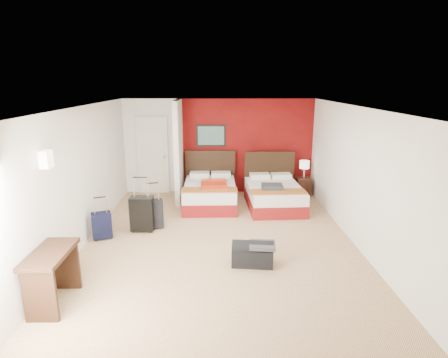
{
  "coord_description": "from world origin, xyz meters",
  "views": [
    {
      "loc": [
        -0.04,
        -6.51,
        2.93
      ],
      "look_at": [
        0.1,
        0.8,
        1.0
      ],
      "focal_mm": 29.74,
      "sensor_mm": 36.0,
      "label": 1
    }
  ],
  "objects_px": {
    "bed_left": "(210,195)",
    "duffel_bag": "(252,255)",
    "nightstand": "(303,187)",
    "suitcase_navy": "(102,227)",
    "bed_right": "(274,196)",
    "red_suitcase_open": "(214,183)",
    "table_lamp": "(304,169)",
    "desk": "(53,278)",
    "suitcase_black": "(142,215)",
    "suitcase_charcoal": "(154,215)"
  },
  "relations": [
    {
      "from": "bed_left",
      "to": "duffel_bag",
      "type": "distance_m",
      "value": 3.15
    },
    {
      "from": "nightstand",
      "to": "suitcase_navy",
      "type": "height_order",
      "value": "nightstand"
    },
    {
      "from": "bed_right",
      "to": "duffel_bag",
      "type": "distance_m",
      "value": 2.99
    },
    {
      "from": "bed_left",
      "to": "red_suitcase_open",
      "type": "bearing_deg",
      "value": -45.28
    },
    {
      "from": "red_suitcase_open",
      "to": "bed_right",
      "type": "bearing_deg",
      "value": -7.0
    },
    {
      "from": "bed_right",
      "to": "table_lamp",
      "type": "distance_m",
      "value": 1.33
    },
    {
      "from": "bed_left",
      "to": "desk",
      "type": "xyz_separation_m",
      "value": [
        -2.02,
        -4.12,
        0.12
      ]
    },
    {
      "from": "red_suitcase_open",
      "to": "suitcase_black",
      "type": "bearing_deg",
      "value": -137.82
    },
    {
      "from": "bed_left",
      "to": "suitcase_black",
      "type": "relative_size",
      "value": 2.6
    },
    {
      "from": "suitcase_black",
      "to": "desk",
      "type": "xyz_separation_m",
      "value": [
        -0.7,
        -2.53,
        0.04
      ]
    },
    {
      "from": "table_lamp",
      "to": "duffel_bag",
      "type": "xyz_separation_m",
      "value": [
        -1.68,
        -3.76,
        -0.55
      ]
    },
    {
      "from": "bed_right",
      "to": "duffel_bag",
      "type": "xyz_separation_m",
      "value": [
        -0.78,
        -2.88,
        -0.1
      ]
    },
    {
      "from": "red_suitcase_open",
      "to": "suitcase_charcoal",
      "type": "relative_size",
      "value": 1.43
    },
    {
      "from": "bed_right",
      "to": "suitcase_navy",
      "type": "relative_size",
      "value": 3.58
    },
    {
      "from": "red_suitcase_open",
      "to": "nightstand",
      "type": "bearing_deg",
      "value": 14.81
    },
    {
      "from": "suitcase_charcoal",
      "to": "suitcase_navy",
      "type": "height_order",
      "value": "suitcase_charcoal"
    },
    {
      "from": "red_suitcase_open",
      "to": "desk",
      "type": "bearing_deg",
      "value": -121.9
    },
    {
      "from": "bed_right",
      "to": "suitcase_black",
      "type": "height_order",
      "value": "suitcase_black"
    },
    {
      "from": "suitcase_black",
      "to": "desk",
      "type": "distance_m",
      "value": 2.63
    },
    {
      "from": "bed_left",
      "to": "nightstand",
      "type": "bearing_deg",
      "value": 15.75
    },
    {
      "from": "suitcase_charcoal",
      "to": "desk",
      "type": "bearing_deg",
      "value": -122.2
    },
    {
      "from": "suitcase_navy",
      "to": "desk",
      "type": "xyz_separation_m",
      "value": [
        0.0,
        -2.15,
        0.14
      ]
    },
    {
      "from": "bed_right",
      "to": "suitcase_black",
      "type": "distance_m",
      "value": 3.19
    },
    {
      "from": "duffel_bag",
      "to": "nightstand",
      "type": "bearing_deg",
      "value": 72.54
    },
    {
      "from": "bed_right",
      "to": "suitcase_charcoal",
      "type": "bearing_deg",
      "value": -156.81
    },
    {
      "from": "desk",
      "to": "suitcase_navy",
      "type": "bearing_deg",
      "value": 90.27
    },
    {
      "from": "bed_left",
      "to": "nightstand",
      "type": "relative_size",
      "value": 3.56
    },
    {
      "from": "suitcase_charcoal",
      "to": "desk",
      "type": "distance_m",
      "value": 2.82
    },
    {
      "from": "table_lamp",
      "to": "suitcase_charcoal",
      "type": "bearing_deg",
      "value": -148.95
    },
    {
      "from": "bed_right",
      "to": "suitcase_black",
      "type": "relative_size",
      "value": 2.59
    },
    {
      "from": "table_lamp",
      "to": "suitcase_black",
      "type": "xyz_separation_m",
      "value": [
        -3.76,
        -2.29,
        -0.38
      ]
    },
    {
      "from": "nightstand",
      "to": "bed_left",
      "type": "bearing_deg",
      "value": -163.33
    },
    {
      "from": "suitcase_black",
      "to": "suitcase_charcoal",
      "type": "height_order",
      "value": "suitcase_black"
    },
    {
      "from": "red_suitcase_open",
      "to": "desk",
      "type": "relative_size",
      "value": 0.87
    },
    {
      "from": "nightstand",
      "to": "suitcase_black",
      "type": "relative_size",
      "value": 0.73
    },
    {
      "from": "duffel_bag",
      "to": "bed_right",
      "type": "bearing_deg",
      "value": 81.48
    },
    {
      "from": "duffel_bag",
      "to": "desk",
      "type": "xyz_separation_m",
      "value": [
        -2.78,
        -1.06,
        0.22
      ]
    },
    {
      "from": "red_suitcase_open",
      "to": "suitcase_black",
      "type": "height_order",
      "value": "suitcase_black"
    },
    {
      "from": "suitcase_navy",
      "to": "duffel_bag",
      "type": "height_order",
      "value": "suitcase_navy"
    },
    {
      "from": "bed_right",
      "to": "nightstand",
      "type": "xyz_separation_m",
      "value": [
        0.9,
        0.87,
        -0.02
      ]
    },
    {
      "from": "bed_right",
      "to": "nightstand",
      "type": "distance_m",
      "value": 1.25
    },
    {
      "from": "table_lamp",
      "to": "suitcase_black",
      "type": "relative_size",
      "value": 0.66
    },
    {
      "from": "suitcase_navy",
      "to": "suitcase_black",
      "type": "bearing_deg",
      "value": 6.71
    },
    {
      "from": "duffel_bag",
      "to": "desk",
      "type": "distance_m",
      "value": 2.98
    },
    {
      "from": "suitcase_black",
      "to": "desk",
      "type": "bearing_deg",
      "value": -103.5
    },
    {
      "from": "desk",
      "to": "duffel_bag",
      "type": "bearing_deg",
      "value": 21.15
    },
    {
      "from": "nightstand",
      "to": "table_lamp",
      "type": "bearing_deg",
      "value": 0.0
    },
    {
      "from": "suitcase_black",
      "to": "duffel_bag",
      "type": "height_order",
      "value": "suitcase_black"
    },
    {
      "from": "table_lamp",
      "to": "suitcase_black",
      "type": "bearing_deg",
      "value": -148.67
    },
    {
      "from": "red_suitcase_open",
      "to": "suitcase_navy",
      "type": "relative_size",
      "value": 1.63
    }
  ]
}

